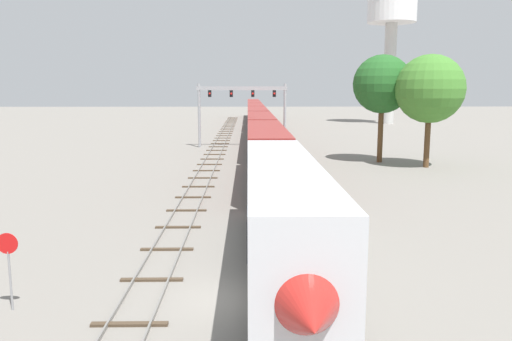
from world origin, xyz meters
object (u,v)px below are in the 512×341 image
object	(u,v)px
trackside_tree_left	(382,84)
stop_sign	(9,260)
trackside_tree_mid	(430,89)
water_tower	(392,20)
signal_gantry	(242,101)
passenger_train	(257,122)

from	to	relation	value
trackside_tree_left	stop_sign	bearing A→B (deg)	-121.96
trackside_tree_left	trackside_tree_mid	size ratio (longest dim) A/B	1.02
water_tower	stop_sign	bearing A→B (deg)	-112.64
water_tower	trackside_tree_mid	size ratio (longest dim) A/B	2.49
trackside_tree_left	water_tower	bearing A→B (deg)	73.83
water_tower	signal_gantry	bearing A→B (deg)	-125.53
water_tower	trackside_tree_left	world-z (taller)	water_tower
stop_sign	trackside_tree_mid	bearing A→B (deg)	51.03
passenger_train	trackside_tree_left	world-z (taller)	trackside_tree_left
signal_gantry	trackside_tree_mid	distance (m)	25.98
passenger_train	trackside_tree_mid	distance (m)	34.26
signal_gantry	water_tower	distance (m)	57.71
water_tower	trackside_tree_mid	distance (m)	66.02
stop_sign	trackside_tree_mid	world-z (taller)	trackside_tree_mid
signal_gantry	stop_sign	world-z (taller)	signal_gantry
stop_sign	signal_gantry	bearing A→B (deg)	81.30
water_tower	trackside_tree_mid	xyz separation A→B (m)	(-13.42, -62.97, -14.63)
stop_sign	trackside_tree_left	size ratio (longest dim) A/B	0.25
passenger_train	trackside_tree_mid	world-z (taller)	trackside_tree_mid
passenger_train	stop_sign	bearing A→B (deg)	-99.11
signal_gantry	stop_sign	size ratio (longest dim) A/B	4.20
water_tower	trackside_tree_left	bearing A→B (deg)	-106.17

